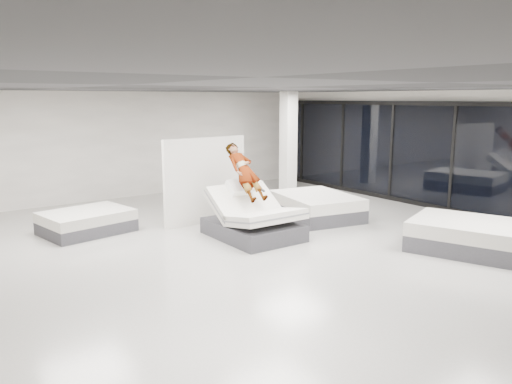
% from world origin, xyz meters
% --- Properties ---
extents(room, '(14.00, 14.04, 3.20)m').
position_xyz_m(room, '(0.00, 0.00, 1.60)').
color(room, '#B7B4AD').
rests_on(room, ground).
extents(hero_bed, '(1.55, 2.03, 1.22)m').
position_xyz_m(hero_bed, '(0.17, 1.04, 0.38)').
color(hero_bed, '#3D3D42').
rests_on(hero_bed, floor).
extents(person, '(0.59, 1.39, 1.41)m').
position_xyz_m(person, '(0.17, 1.35, 1.22)').
color(person, slate).
rests_on(person, hero_bed).
extents(remote, '(0.05, 0.14, 0.08)m').
position_xyz_m(remote, '(0.39, 1.00, 1.04)').
color(remote, black).
rests_on(remote, person).
extents(divider_panel, '(2.28, 0.24, 2.08)m').
position_xyz_m(divider_panel, '(0.05, 2.85, 1.04)').
color(divider_panel, white).
rests_on(divider_panel, floor).
extents(flat_bed_right_far, '(2.03, 2.46, 0.60)m').
position_xyz_m(flat_bed_right_far, '(2.52, 1.58, 0.30)').
color(flat_bed_right_far, '#3D3D42').
rests_on(flat_bed_right_far, floor).
extents(flat_bed_right_near, '(2.31, 2.63, 0.60)m').
position_xyz_m(flat_bed_right_near, '(3.10, -2.29, 0.30)').
color(flat_bed_right_near, '#3D3D42').
rests_on(flat_bed_right_near, floor).
extents(flat_bed_left_far, '(2.04, 1.66, 0.50)m').
position_xyz_m(flat_bed_left_far, '(-2.65, 3.57, 0.25)').
color(flat_bed_left_far, '#3D3D42').
rests_on(flat_bed_left_far, floor).
extents(column, '(0.40, 0.40, 3.20)m').
position_xyz_m(column, '(4.00, 4.50, 1.60)').
color(column, white).
rests_on(column, floor).
extents(storefront_glazing, '(0.12, 13.40, 2.92)m').
position_xyz_m(storefront_glazing, '(5.90, 0.00, 1.45)').
color(storefront_glazing, '#1D2231').
rests_on(storefront_glazing, floor).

